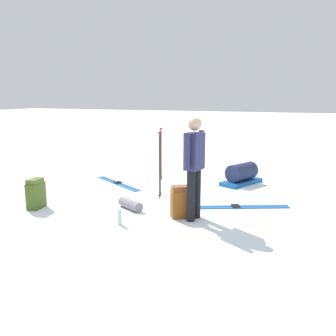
{
  "coord_description": "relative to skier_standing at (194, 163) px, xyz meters",
  "views": [
    {
      "loc": [
        6.16,
        2.57,
        2.03
      ],
      "look_at": [
        0.0,
        0.0,
        0.7
      ],
      "focal_mm": 38.88,
      "sensor_mm": 36.0,
      "label": 1
    }
  ],
  "objects": [
    {
      "name": "ski_poles_planted_near",
      "position": [
        -1.01,
        -1.06,
        -0.21
      ],
      "size": [
        0.22,
        0.12,
        1.34
      ],
      "color": "black",
      "rests_on": "ground_plane"
    },
    {
      "name": "backpack_large_dark",
      "position": [
        0.54,
        -2.86,
        -0.68
      ],
      "size": [
        0.36,
        0.24,
        0.55
      ],
      "color": "#41551C",
      "rests_on": "ground_plane"
    },
    {
      "name": "ski_pair_near",
      "position": [
        -1.66,
        -2.44,
        -0.94
      ],
      "size": [
        1.03,
        1.6,
        0.05
      ],
      "color": "#2162A2",
      "rests_on": "ground_plane"
    },
    {
      "name": "gear_sled",
      "position": [
        -2.78,
        0.24,
        -0.73
      ],
      "size": [
        1.18,
        0.86,
        0.49
      ],
      "color": "#124F93",
      "rests_on": "ground_plane"
    },
    {
      "name": "ski_poles_planted_far",
      "position": [
        -2.45,
        -1.67,
        -0.24
      ],
      "size": [
        0.22,
        0.11,
        1.28
      ],
      "color": "maroon",
      "rests_on": "ground_plane"
    },
    {
      "name": "ground_plane",
      "position": [
        -0.63,
        -0.73,
        -0.95
      ],
      "size": [
        80.0,
        80.0,
        0.0
      ],
      "primitive_type": "plane",
      "color": "white"
    },
    {
      "name": "sleeping_mat_rolled",
      "position": [
        -0.07,
        -1.23,
        -0.86
      ],
      "size": [
        0.42,
        0.57,
        0.18
      ],
      "primitive_type": "cylinder",
      "rotation": [
        0.0,
        1.57,
        1.09
      ],
      "color": "gray",
      "rests_on": "ground_plane"
    },
    {
      "name": "ski_pair_far",
      "position": [
        -0.9,
        0.51,
        -0.94
      ],
      "size": [
        0.98,
        1.88,
        0.05
      ],
      "color": "#1F5FA9",
      "rests_on": "ground_plane"
    },
    {
      "name": "thermos_bottle",
      "position": [
        0.71,
        -1.0,
        -0.82
      ],
      "size": [
        0.07,
        0.07,
        0.26
      ],
      "primitive_type": "cylinder",
      "color": "silver",
      "rests_on": "ground_plane"
    },
    {
      "name": "backpack_bright",
      "position": [
        -0.01,
        -0.24,
        -0.69
      ],
      "size": [
        0.35,
        0.38,
        0.55
      ],
      "color": "brown",
      "rests_on": "ground_plane"
    },
    {
      "name": "skier_standing",
      "position": [
        0.0,
        0.0,
        0.0
      ],
      "size": [
        0.56,
        0.27,
        1.7
      ],
      "color": "black",
      "rests_on": "ground_plane"
    }
  ]
}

